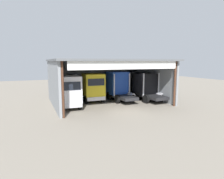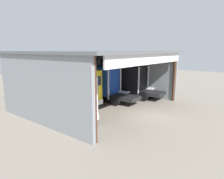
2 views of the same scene
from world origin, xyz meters
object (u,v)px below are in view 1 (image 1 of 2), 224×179
(truck_black_right_bay, at_px, (146,86))
(tool_cart, at_px, (124,92))
(truck_white_center_bay, at_px, (68,92))
(oil_drum, at_px, (83,95))
(truck_yellow_left_bay, at_px, (93,87))
(truck_blue_center_right_bay, at_px, (119,86))

(truck_black_right_bay, height_order, tool_cart, truck_black_right_bay)
(truck_white_center_bay, bearing_deg, truck_black_right_bay, -173.53)
(truck_white_center_bay, distance_m, oil_drum, 6.61)
(truck_white_center_bay, height_order, truck_black_right_bay, truck_black_right_bay)
(truck_white_center_bay, bearing_deg, oil_drum, -116.47)
(truck_yellow_left_bay, height_order, oil_drum, truck_yellow_left_bay)
(truck_white_center_bay, bearing_deg, truck_yellow_left_bay, -142.24)
(truck_black_right_bay, distance_m, tool_cart, 4.89)
(oil_drum, xyz_separation_m, tool_cart, (6.28, -0.23, 0.07))
(truck_yellow_left_bay, bearing_deg, truck_blue_center_right_bay, 177.23)
(tool_cart, bearing_deg, oil_drum, 177.89)
(truck_white_center_bay, height_order, truck_yellow_left_bay, truck_white_center_bay)
(truck_blue_center_right_bay, relative_size, tool_cart, 5.30)
(tool_cart, bearing_deg, truck_blue_center_right_bay, -126.90)
(truck_black_right_bay, xyz_separation_m, tool_cart, (-0.92, 4.61, -1.35))
(truck_white_center_bay, xyz_separation_m, tool_cart, (9.33, 5.46, -1.35))
(truck_white_center_bay, bearing_deg, truck_blue_center_right_bay, -160.16)
(truck_yellow_left_bay, relative_size, truck_blue_center_right_bay, 0.97)
(truck_white_center_bay, height_order, tool_cart, truck_white_center_bay)
(truck_white_center_bay, xyz_separation_m, oil_drum, (3.05, 5.69, -1.42))
(truck_black_right_bay, bearing_deg, tool_cart, 99.15)
(truck_yellow_left_bay, bearing_deg, truck_white_center_bay, 37.54)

